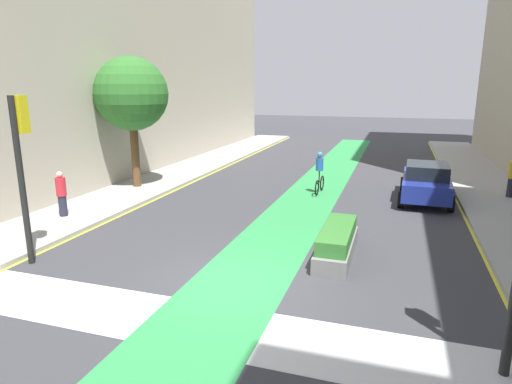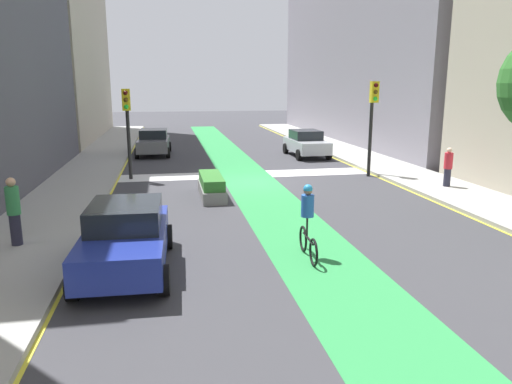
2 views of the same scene
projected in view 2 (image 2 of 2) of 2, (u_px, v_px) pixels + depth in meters
ground_plane at (253, 182)px, 21.43m from camera, size 120.00×120.00×0.00m
bike_lane_paint at (252, 182)px, 21.42m from camera, size 2.40×60.00×0.01m
crosswalk_band at (246, 174)px, 23.35m from camera, size 12.00×1.80×0.01m
sidewalk_left at (410, 175)px, 22.73m from camera, size 3.00×60.00×0.15m
curb_stripe_left at (380, 178)px, 22.48m from camera, size 0.16×60.00×0.01m
sidewalk_right at (76, 187)px, 20.09m from camera, size 3.00×60.00×0.15m
curb_stripe_right at (113, 187)px, 20.37m from camera, size 0.16×60.00×0.01m
traffic_signal_near_right at (127, 116)px, 21.50m from camera, size 0.35×0.52×4.07m
traffic_signal_near_left at (373, 111)px, 22.13m from camera, size 0.35×0.52×4.40m
car_grey_right_near at (154, 142)px, 29.74m from camera, size 2.14×4.26×1.57m
car_silver_left_near at (306, 143)px, 29.12m from camera, size 2.09×4.23×1.57m
car_blue_right_far at (126, 237)px, 11.13m from camera, size 2.13×4.25×1.57m
cyclist_in_lane at (308, 220)px, 11.93m from camera, size 0.32×1.73×1.86m
pedestrian_sidewalk_right_a at (14, 211)px, 12.43m from camera, size 0.34×0.34×1.79m
pedestrian_sidewalk_left_a at (448, 167)px, 19.74m from camera, size 0.34×0.34×1.60m
median_planter at (212, 187)px, 18.61m from camera, size 0.87×3.03×0.85m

